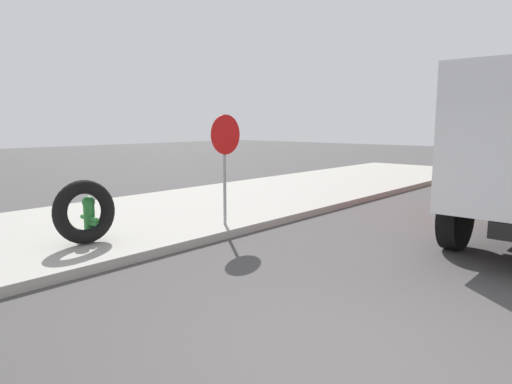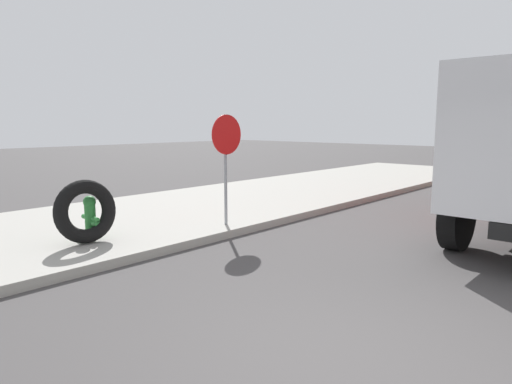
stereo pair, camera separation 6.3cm
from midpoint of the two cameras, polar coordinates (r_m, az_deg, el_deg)
ground_plane at (r=4.36m, az=11.52°, el=-20.65°), size 80.00×80.00×0.00m
sidewalk_curb at (r=9.23m, az=-26.18°, el=-5.11°), size 36.00×5.00×0.15m
fire_hydrant at (r=8.24m, az=-20.37°, el=-2.90°), size 0.21×0.48×0.76m
loose_tire at (r=7.98m, az=-20.91°, el=-2.33°), size 1.07×0.37×1.07m
stop_sign at (r=8.78m, az=-4.09°, el=5.40°), size 0.76×0.08×2.14m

